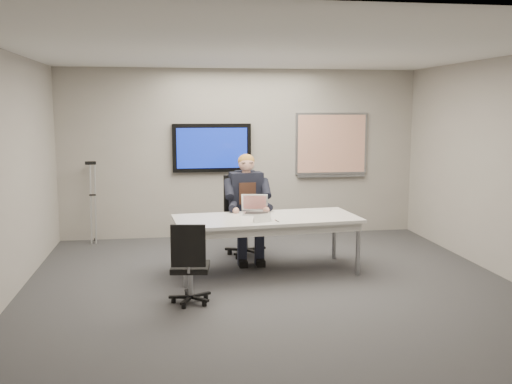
{
  "coord_description": "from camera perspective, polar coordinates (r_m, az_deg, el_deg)",
  "views": [
    {
      "loc": [
        -1.2,
        -6.49,
        2.15
      ],
      "look_at": [
        -0.08,
        0.83,
        1.06
      ],
      "focal_mm": 40.0,
      "sensor_mm": 36.0,
      "label": 1
    }
  ],
  "objects": [
    {
      "name": "whiteboard",
      "position": [
        9.87,
        7.55,
        4.7
      ],
      "size": [
        1.25,
        0.08,
        1.1
      ],
      "color": "gray",
      "rests_on": "wall_back"
    },
    {
      "name": "seated_person",
      "position": [
        8.11,
        -0.8,
        -2.6
      ],
      "size": [
        0.49,
        0.83,
        1.5
      ],
      "rotation": [
        0.0,
        0.0,
        0.09
      ],
      "color": "#1C1F2F",
      "rests_on": "office_chair_far"
    },
    {
      "name": "office_chair_far",
      "position": [
        8.43,
        -1.17,
        -3.84
      ],
      "size": [
        0.7,
        0.7,
        1.17
      ],
      "rotation": [
        0.0,
        0.0,
        0.31
      ],
      "color": "black",
      "rests_on": "ground"
    },
    {
      "name": "office_chair_near",
      "position": [
        6.39,
        -6.59,
        -8.6
      ],
      "size": [
        0.5,
        0.5,
        0.93
      ],
      "rotation": [
        0.0,
        0.0,
        3.0
      ],
      "color": "black",
      "rests_on": "ground"
    },
    {
      "name": "wall_back",
      "position": [
        9.59,
        -1.47,
        3.89
      ],
      "size": [
        6.0,
        0.02,
        2.8
      ],
      "primitive_type": "cube",
      "color": "#9D978D",
      "rests_on": "ground"
    },
    {
      "name": "conference_table",
      "position": [
        7.48,
        1.06,
        -3.16
      ],
      "size": [
        2.47,
        1.2,
        0.74
      ],
      "rotation": [
        0.0,
        0.0,
        0.09
      ],
      "color": "silver",
      "rests_on": "ground"
    },
    {
      "name": "floor",
      "position": [
        6.94,
        1.75,
        -9.67
      ],
      "size": [
        6.0,
        6.0,
        0.02
      ],
      "primitive_type": "cube",
      "color": "#363639",
      "rests_on": "ground"
    },
    {
      "name": "wall_left",
      "position": [
        6.77,
        -24.02,
        1.3
      ],
      "size": [
        0.02,
        6.0,
        2.8
      ],
      "primitive_type": "cube",
      "color": "#9D978D",
      "rests_on": "ground"
    },
    {
      "name": "wall_right",
      "position": [
        7.77,
        24.14,
        2.1
      ],
      "size": [
        0.02,
        6.0,
        2.8
      ],
      "primitive_type": "cube",
      "color": "#9D978D",
      "rests_on": "ground"
    },
    {
      "name": "wall_front",
      "position": [
        3.77,
        10.14,
        -3.23
      ],
      "size": [
        6.0,
        0.02,
        2.8
      ],
      "primitive_type": "cube",
      "color": "#9D978D",
      "rests_on": "ground"
    },
    {
      "name": "crutch",
      "position": [
        9.49,
        -15.98,
        -0.86
      ],
      "size": [
        0.2,
        0.54,
        1.39
      ],
      "primitive_type": null,
      "rotation": [
        -0.17,
        0.0,
        0.03
      ],
      "color": "#B0B4B8",
      "rests_on": "ground"
    },
    {
      "name": "tv_display",
      "position": [
        9.48,
        -4.43,
        4.42
      ],
      "size": [
        1.3,
        0.09,
        0.8
      ],
      "color": "black",
      "rests_on": "wall_back"
    },
    {
      "name": "pen",
      "position": [
        7.2,
        2.11,
        -2.9
      ],
      "size": [
        0.03,
        0.13,
        0.01
      ],
      "primitive_type": "cylinder",
      "rotation": [
        0.0,
        1.57,
        1.74
      ],
      "color": "black",
      "rests_on": "conference_table"
    },
    {
      "name": "laptop",
      "position": [
        7.71,
        -0.03,
        -1.69
      ],
      "size": [
        0.4,
        0.41,
        0.25
      ],
      "rotation": [
        0.0,
        0.0,
        -0.22
      ],
      "color": "silver",
      "rests_on": "conference_table"
    },
    {
      "name": "ceiling",
      "position": [
        6.63,
        1.86,
        14.0
      ],
      "size": [
        6.0,
        6.0,
        0.02
      ],
      "primitive_type": "cube",
      "color": "white",
      "rests_on": "wall_back"
    },
    {
      "name": "name_tent",
      "position": [
        7.16,
        0.62,
        -2.6
      ],
      "size": [
        0.25,
        0.16,
        0.1
      ],
      "primitive_type": null,
      "rotation": [
        0.0,
        0.0,
        0.39
      ],
      "color": "white",
      "rests_on": "conference_table"
    }
  ]
}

